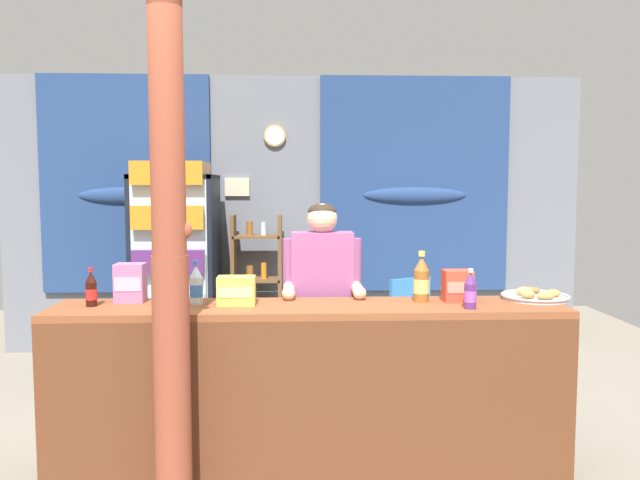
{
  "coord_description": "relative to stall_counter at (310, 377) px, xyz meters",
  "views": [
    {
      "loc": [
        0.02,
        -3.13,
        1.65
      ],
      "look_at": [
        0.17,
        0.64,
        1.32
      ],
      "focal_mm": 35.36,
      "sensor_mm": 36.0,
      "label": 1
    }
  ],
  "objects": [
    {
      "name": "soda_bottle_lime_soda",
      "position": [
        -0.84,
        0.17,
        0.49
      ],
      "size": [
        0.07,
        0.07,
        0.24
      ],
      "color": "#75C64C",
      "rests_on": "stall_counter"
    },
    {
      "name": "back_wall_curtained",
      "position": [
        -0.12,
        2.85,
        0.81
      ],
      "size": [
        5.69,
        0.22,
        2.71
      ],
      "color": "slate",
      "rests_on": "ground"
    },
    {
      "name": "soda_bottle_water",
      "position": [
        -0.64,
        0.16,
        0.49
      ],
      "size": [
        0.07,
        0.07,
        0.25
      ],
      "color": "silver",
      "rests_on": "stall_counter"
    },
    {
      "name": "soda_bottle_cola",
      "position": [
        -1.22,
        0.12,
        0.48
      ],
      "size": [
        0.06,
        0.06,
        0.22
      ],
      "color": "black",
      "rests_on": "stall_counter"
    },
    {
      "name": "snack_box_instant_noodle",
      "position": [
        -0.41,
        0.13,
        0.47
      ],
      "size": [
        0.21,
        0.14,
        0.16
      ],
      "color": "#EAD14C",
      "rests_on": "stall_counter"
    },
    {
      "name": "snack_box_crackers",
      "position": [
        0.87,
        0.18,
        0.48
      ],
      "size": [
        0.16,
        0.13,
        0.18
      ],
      "color": "#E5422D",
      "rests_on": "stall_counter"
    },
    {
      "name": "soda_bottle_grape_soda",
      "position": [
        0.88,
        -0.03,
        0.48
      ],
      "size": [
        0.07,
        0.07,
        0.22
      ],
      "color": "#56286B",
      "rests_on": "stall_counter"
    },
    {
      "name": "soda_bottle_iced_tea",
      "position": [
        0.65,
        0.18,
        0.51
      ],
      "size": [
        0.09,
        0.09,
        0.3
      ],
      "color": "brown",
      "rests_on": "stall_counter"
    },
    {
      "name": "pastry_tray",
      "position": [
        1.35,
        0.23,
        0.41
      ],
      "size": [
        0.4,
        0.4,
        0.07
      ],
      "color": "#BCBCC1",
      "rests_on": "stall_counter"
    },
    {
      "name": "plastic_lawn_chair",
      "position": [
        0.84,
        2.0,
        -0.09
      ],
      "size": [
        0.6,
        0.6,
        0.86
      ],
      "color": "#3884D6",
      "rests_on": "ground"
    },
    {
      "name": "bottle_shelf_rack",
      "position": [
        -0.44,
        2.54,
        0.12
      ],
      "size": [
        0.48,
        0.28,
        1.37
      ],
      "color": "brown",
      "rests_on": "ground"
    },
    {
      "name": "drink_fridge",
      "position": [
        -1.15,
        2.24,
        0.43
      ],
      "size": [
        0.72,
        0.74,
        1.85
      ],
      "color": "black",
      "rests_on": "ground"
    },
    {
      "name": "snack_box_wafer",
      "position": [
        -1.03,
        0.25,
        0.5
      ],
      "size": [
        0.17,
        0.13,
        0.22
      ],
      "color": "#B76699",
      "rests_on": "stall_counter"
    },
    {
      "name": "shopkeeper",
      "position": [
        0.09,
        0.53,
        0.37
      ],
      "size": [
        0.5,
        0.42,
        1.54
      ],
      "color": "#28282D",
      "rests_on": "ground"
    },
    {
      "name": "ground_plane",
      "position": [
        -0.1,
        0.96,
        -0.59
      ],
      "size": [
        8.02,
        8.02,
        0.0
      ],
      "primitive_type": "plane",
      "color": "gray"
    },
    {
      "name": "timber_post",
      "position": [
        -0.7,
        -0.29,
        0.66
      ],
      "size": [
        0.2,
        0.18,
        2.61
      ],
      "color": "brown",
      "rests_on": "ground"
    },
    {
      "name": "stall_counter",
      "position": [
        0.0,
        0.0,
        0.0
      ],
      "size": [
        2.89,
        0.5,
        0.97
      ],
      "color": "brown",
      "rests_on": "ground"
    }
  ]
}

